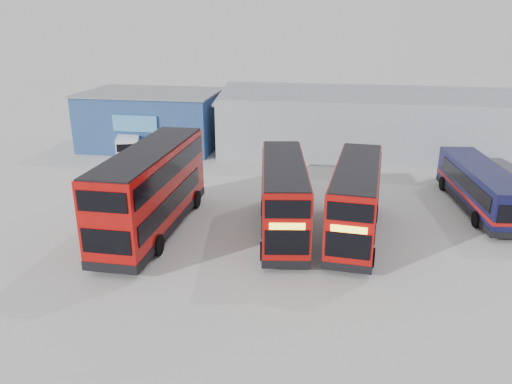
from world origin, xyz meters
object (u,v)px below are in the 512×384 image
double_decker_centre (283,198)px  single_decker_blue (480,189)px  double_decker_left (152,191)px  panel_van (129,145)px  double_decker_right (355,202)px  office_block (153,119)px  maintenance_shed (394,123)px

double_decker_centre → single_decker_blue: size_ratio=0.96×
double_decker_left → panel_van: double_decker_left is taller
double_decker_right → single_decker_blue: (7.89, 5.51, -0.67)m
office_block → single_decker_blue: bearing=-24.6°
single_decker_blue → panel_van: size_ratio=2.15×
office_block → double_decker_centre: bearing=-51.0°
double_decker_left → single_decker_blue: size_ratio=1.09×
office_block → single_decker_blue: (26.20, -12.03, -1.19)m
double_decker_right → single_decker_blue: 9.65m
maintenance_shed → single_decker_blue: size_ratio=2.89×
panel_van → double_decker_centre: bearing=-60.9°
double_decker_left → panel_van: 16.65m
double_decker_right → double_decker_centre: bearing=-172.7°
maintenance_shed → double_decker_centre: maintenance_shed is taller
double_decker_left → panel_van: size_ratio=2.35×
double_decker_centre → single_decker_blue: (11.85, 5.69, -0.68)m
single_decker_blue → panel_van: 28.06m
maintenance_shed → double_decker_left: bearing=-125.8°
double_decker_left → double_decker_centre: bearing=-171.6°
double_decker_centre → double_decker_right: double_decker_centre is taller
office_block → double_decker_right: size_ratio=1.23×
office_block → panel_van: bearing=-99.7°
maintenance_shed → single_decker_blue: maintenance_shed is taller
office_block → panel_van: (-0.69, -4.04, -1.46)m
office_block → double_decker_left: office_block is taller
maintenance_shed → double_decker_right: bearing=-100.7°
double_decker_centre → double_decker_right: 3.96m
maintenance_shed → office_block: bearing=-174.8°
maintenance_shed → double_decker_centre: bearing=-111.2°
double_decker_centre → single_decker_blue: double_decker_centre is taller
double_decker_right → single_decker_blue: double_decker_right is taller
maintenance_shed → panel_van: size_ratio=6.22×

